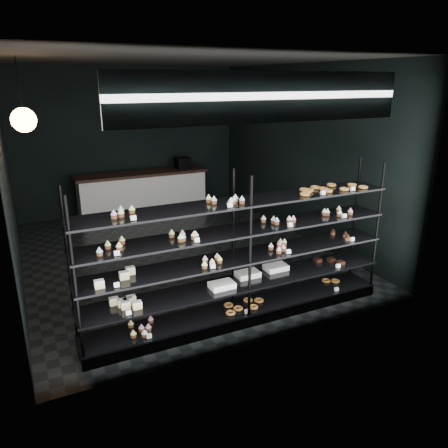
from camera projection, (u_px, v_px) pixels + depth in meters
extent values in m
cube|color=black|center=(177.00, 253.00, 7.71)|extent=(5.00, 6.00, 0.01)
cube|color=black|center=(170.00, 60.00, 6.71)|extent=(5.00, 6.00, 0.01)
cube|color=black|center=(129.00, 141.00, 9.78)|extent=(5.00, 0.01, 3.20)
cube|color=black|center=(268.00, 210.00, 4.65)|extent=(5.00, 0.01, 3.20)
cube|color=black|center=(7.00, 177.00, 6.18)|extent=(0.01, 6.00, 3.20)
cube|color=black|center=(299.00, 153.00, 8.24)|extent=(0.01, 6.00, 3.20)
cube|color=black|center=(240.00, 314.00, 5.59)|extent=(4.00, 0.50, 0.12)
cylinder|color=black|center=(75.00, 286.00, 4.30)|extent=(0.04, 0.04, 1.85)
cylinder|color=black|center=(69.00, 269.00, 4.68)|extent=(0.04, 0.04, 1.85)
cylinder|color=black|center=(250.00, 253.00, 5.11)|extent=(0.04, 0.04, 1.85)
cylinder|color=black|center=(233.00, 241.00, 5.49)|extent=(0.04, 0.04, 1.85)
cylinder|color=black|center=(377.00, 229.00, 5.92)|extent=(0.04, 0.04, 1.85)
cylinder|color=black|center=(355.00, 220.00, 6.30)|extent=(0.04, 0.04, 1.85)
cube|color=black|center=(241.00, 308.00, 5.56)|extent=(4.00, 0.50, 0.03)
cube|color=black|center=(241.00, 283.00, 5.45)|extent=(4.00, 0.50, 0.02)
cube|color=black|center=(241.00, 257.00, 5.34)|extent=(4.00, 0.50, 0.02)
cube|color=black|center=(242.00, 230.00, 5.23)|extent=(4.00, 0.50, 0.02)
cube|color=black|center=(242.00, 202.00, 5.12)|extent=(4.00, 0.50, 0.02)
cube|color=white|center=(131.00, 218.00, 4.40)|extent=(0.06, 0.04, 0.06)
cube|color=white|center=(232.00, 205.00, 4.86)|extent=(0.06, 0.04, 0.06)
cube|color=white|center=(320.00, 193.00, 5.37)|extent=(0.05, 0.04, 0.06)
cube|color=white|center=(355.00, 189.00, 5.59)|extent=(0.06, 0.04, 0.06)
cube|color=white|center=(117.00, 253.00, 4.44)|extent=(0.06, 0.04, 0.06)
cube|color=white|center=(195.00, 241.00, 4.79)|extent=(0.05, 0.04, 0.06)
cube|color=white|center=(288.00, 225.00, 5.29)|extent=(0.05, 0.04, 0.06)
cube|color=white|center=(344.00, 216.00, 5.64)|extent=(0.06, 0.04, 0.06)
cube|color=white|center=(118.00, 285.00, 4.54)|extent=(0.06, 0.04, 0.06)
cube|color=white|center=(212.00, 267.00, 4.98)|extent=(0.05, 0.04, 0.06)
cube|color=white|center=(289.00, 252.00, 5.41)|extent=(0.05, 0.04, 0.06)
cube|color=white|center=(352.00, 239.00, 5.83)|extent=(0.06, 0.04, 0.06)
cube|color=white|center=(132.00, 312.00, 4.70)|extent=(0.06, 0.04, 0.06)
cube|color=white|center=(339.00, 266.00, 5.86)|extent=(0.06, 0.04, 0.06)
cube|color=white|center=(148.00, 336.00, 4.88)|extent=(0.06, 0.04, 0.06)
cube|color=white|center=(250.00, 311.00, 5.41)|extent=(0.05, 0.04, 0.06)
cube|color=white|center=(337.00, 289.00, 5.97)|extent=(0.06, 0.04, 0.06)
cube|color=#0D0B38|center=(268.00, 97.00, 4.35)|extent=(3.20, 0.04, 0.45)
cube|color=white|center=(269.00, 97.00, 4.33)|extent=(3.30, 0.02, 0.50)
cylinder|color=black|center=(18.00, 82.00, 5.16)|extent=(0.01, 0.01, 0.58)
sphere|color=#FFA459|center=(24.00, 120.00, 5.30)|extent=(0.30, 0.30, 0.30)
cube|color=silver|center=(143.00, 195.00, 9.75)|extent=(2.77, 0.60, 0.92)
cube|color=black|center=(142.00, 173.00, 9.60)|extent=(2.88, 0.65, 0.06)
cube|color=black|center=(183.00, 163.00, 9.95)|extent=(0.30, 0.30, 0.25)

